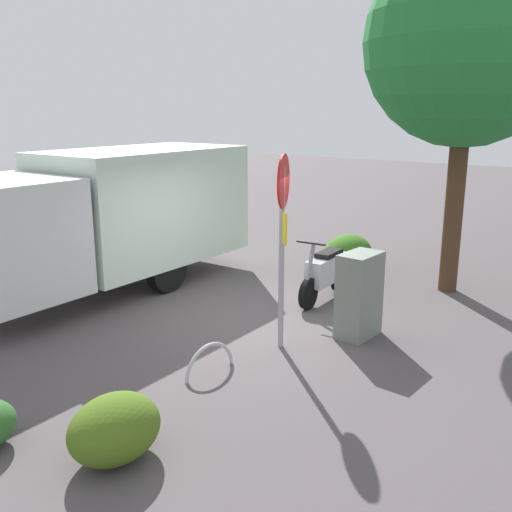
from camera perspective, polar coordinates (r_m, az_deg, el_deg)
The scene contains 9 objects.
ground_plane at distance 9.68m, azimuth -0.77°, elevation -6.23°, with size 60.00×60.00×0.00m, color #524A4C.
box_truck_near at distance 11.14m, azimuth -14.84°, elevation 4.13°, with size 7.46×2.29×2.65m.
motorcycle at distance 10.58m, azimuth 6.94°, elevation -1.56°, with size 1.81×0.55×1.20m.
stop_sign at distance 8.05m, azimuth 2.66°, elevation 3.41°, with size 0.71×0.33×2.83m.
street_tree at distance 11.31m, azimuth 20.36°, elevation 19.22°, with size 3.66×3.66×6.38m.
utility_cabinet at distance 8.90m, azimuth 10.22°, elevation -3.85°, with size 0.72×0.45×1.32m, color slate.
bike_rack_hoop at distance 7.83m, azimuth -4.61°, elevation -11.50°, with size 0.85×0.85×0.05m, color #B7B7BC.
shrub_near_sign at distance 12.54m, azimuth 9.18°, elevation 0.32°, with size 1.17×0.96×0.80m, color #386F1D.
shrub_mid_verge at distance 6.11m, azimuth -13.87°, elevation -16.31°, with size 0.99×0.81×0.67m, color #48681A.
Camera 1 is at (7.22, 5.48, 3.41)m, focal length 40.23 mm.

